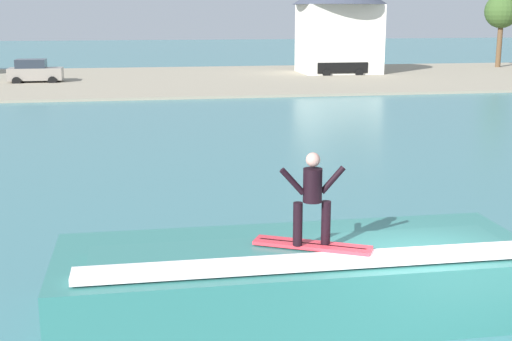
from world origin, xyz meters
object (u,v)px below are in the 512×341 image
at_px(house_gabled_white, 339,17).
at_px(car_near_shore, 35,72).
at_px(wave_crest, 296,279).
at_px(surfboard, 312,245).
at_px(tree_tall_bare, 502,12).
at_px(surfer, 312,194).
at_px(car_far_shore, 339,65).

bearing_deg(house_gabled_white, car_near_shore, -170.45).
xyz_separation_m(wave_crest, surfboard, (0.17, -0.41, 0.76)).
relative_size(wave_crest, tree_tall_bare, 1.20).
relative_size(wave_crest, surfer, 5.30).
height_order(surfer, tree_tall_bare, tree_tall_bare).
distance_m(wave_crest, car_far_shore, 47.83).
bearing_deg(surfboard, house_gabled_white, 73.07).
relative_size(house_gabled_white, tree_tall_bare, 1.20).
bearing_deg(wave_crest, car_far_shore, 72.64).
bearing_deg(surfer, car_near_shore, 103.22).
xyz_separation_m(surfer, house_gabled_white, (14.56, 47.79, 2.53)).
distance_m(surfer, house_gabled_white, 50.02).
relative_size(wave_crest, house_gabled_white, 1.00).
distance_m(wave_crest, surfboard, 0.87).
height_order(car_near_shore, house_gabled_white, house_gabled_white).
bearing_deg(car_far_shore, wave_crest, -107.36).
height_order(wave_crest, surfboard, surfboard).
relative_size(surfer, car_far_shore, 0.37).
distance_m(surfboard, surfer, 0.91).
xyz_separation_m(wave_crest, car_near_shore, (-10.09, 43.17, 0.30)).
distance_m(surfboard, car_far_shore, 48.16).
bearing_deg(surfboard, tree_tall_bare, 58.48).
xyz_separation_m(surfer, car_far_shore, (14.12, 46.09, -1.36)).
xyz_separation_m(wave_crest, tree_tall_bare, (31.59, 50.81, 4.66)).
xyz_separation_m(house_gabled_white, tree_tall_bare, (16.88, 3.47, 0.46)).
xyz_separation_m(surfboard, car_far_shore, (14.09, 46.05, -0.45)).
relative_size(car_near_shore, house_gabled_white, 0.47).
relative_size(surfer, tree_tall_bare, 0.23).
relative_size(car_near_shore, tree_tall_bare, 0.56).
height_order(surfboard, house_gabled_white, house_gabled_white).
bearing_deg(tree_tall_bare, car_far_shore, -163.39).
relative_size(surfboard, surfer, 1.24).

